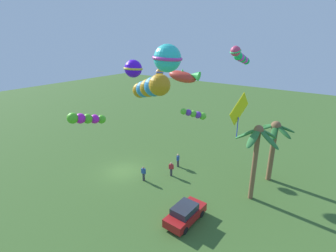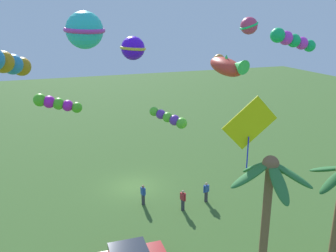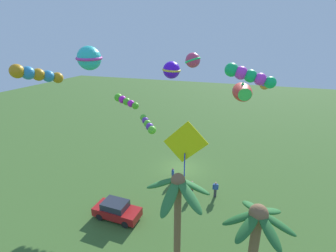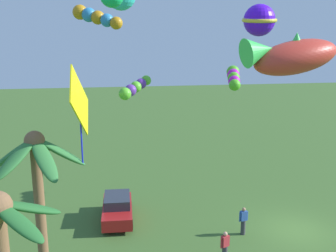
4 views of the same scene
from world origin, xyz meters
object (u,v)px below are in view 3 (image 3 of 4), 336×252
Objects in this scene: spectator_1 at (192,188)px; kite_tube_2 at (248,75)px; spectator_0 at (173,175)px; palm_tree_0 at (256,234)px; kite_tube_5 at (126,101)px; kite_ball_3 at (171,70)px; kite_tube_6 at (148,124)px; kite_tube_9 at (36,74)px; kite_diamond_4 at (185,143)px; kite_ball_0 at (193,60)px; palm_tree_1 at (178,201)px; kite_fish_7 at (242,92)px; parked_car_0 at (117,210)px; spectator_2 at (215,189)px; kite_ball_8 at (265,85)px; kite_ball_1 at (89,58)px.

spectator_1 is 13.24m from kite_tube_2.
spectator_0 is at bearing -46.12° from kite_tube_2.
palm_tree_0 is 17.95m from kite_tube_5.
kite_tube_6 is (-0.29, 6.30, -3.22)m from kite_ball_3.
kite_diamond_4 is at bearing 177.75° from kite_tube_9.
kite_ball_0 is (-1.06, 5.65, 12.27)m from spectator_1.
palm_tree_1 is at bearing 91.28° from kite_ball_0.
kite_diamond_4 is (0.18, -1.82, 2.84)m from palm_tree_1.
kite_fish_7 is 15.73m from kite_tube_9.
kite_tube_2 is at bearing 128.95° from spectator_1.
parked_car_0 is 0.96× the size of kite_diamond_4.
kite_ball_0 is at bearing 115.50° from spectator_0.
kite_tube_6 is at bearing -30.12° from palm_tree_0.
kite_ball_0 reaches higher than kite_tube_9.
spectator_2 is 12.97m from kite_tube_2.
spectator_2 is 12.66m from kite_tube_5.
kite_tube_2 is at bearing 94.24° from kite_fish_7.
kite_fish_7 reaches higher than kite_tube_5.
spectator_0 is at bearing -64.50° from kite_ball_0.
kite_tube_2 reaches higher than kite_fish_7.
kite_ball_8 reaches higher than kite_tube_5.
kite_ball_1 reaches higher than kite_tube_2.
palm_tree_0 is 2.62× the size of kite_ball_1.
kite_ball_8 is at bearing -97.17° from kite_tube_2.
palm_tree_1 reaches higher than parked_car_0.
palm_tree_1 is 8.47m from parked_car_0.
kite_ball_3 is at bearing 22.88° from kite_ball_8.
kite_tube_5 is (1.24, -7.13, -4.88)m from kite_ball_1.
spectator_0 is at bearing -124.63° from kite_ball_1.
kite_tube_9 reaches higher than kite_diamond_4.
kite_ball_3 is at bearing -66.53° from kite_diamond_4.
parked_car_0 is 1.30× the size of kite_tube_5.
kite_ball_0 reaches higher than kite_fish_7.
kite_ball_3 is 0.66× the size of kite_tube_5.
kite_tube_2 reaches higher than parked_car_0.
kite_tube_9 is at bearing 14.13° from kite_tube_6.
kite_ball_3 is at bearing -107.82° from parked_car_0.
kite_diamond_4 is 1.08× the size of kite_fish_7.
kite_tube_6 reaches higher than parked_car_0.
kite_ball_0 reaches higher than palm_tree_0.
spectator_2 is (-7.32, -5.63, 0.06)m from parked_car_0.
kite_tube_9 reaches higher than kite_ball_8.
kite_ball_1 is (7.91, -3.81, 7.52)m from palm_tree_1.
palm_tree_0 reaches higher than spectator_2.
kite_ball_0 is at bearing 174.67° from parked_car_0.
palm_tree_0 is at bearing 89.84° from kite_ball_8.
spectator_1 is at bearing 141.91° from kite_ball_3.
kite_tube_6 is at bearing 44.74° from spectator_2.
spectator_0 is at bearing 127.81° from kite_ball_3.
palm_tree_1 is 14.51m from kite_tube_5.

